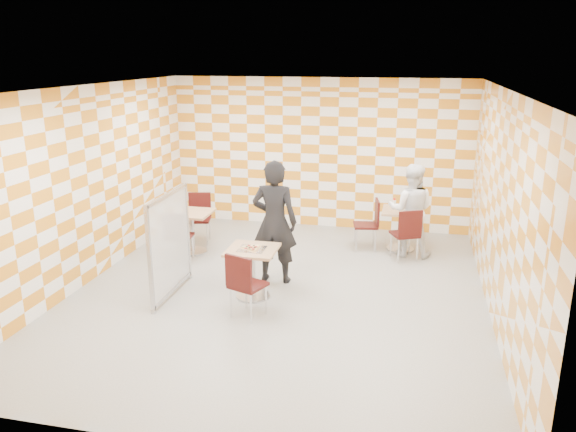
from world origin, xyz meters
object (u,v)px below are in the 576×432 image
object	(u,v)px
man_dark	(275,222)
chair_second_side	(371,220)
chair_empty_far	(199,213)
man_white	(411,210)
soda_bottle	(407,203)
sport_bottle	(394,204)
partition	(170,244)
chair_second_front	(407,231)
main_table	(253,264)
empty_table	(192,225)
chair_main_front	(244,281)
second_table	(402,223)
chair_empty_near	(178,233)

from	to	relation	value
man_dark	chair_second_side	bearing A→B (deg)	-126.53
chair_empty_far	man_white	bearing A→B (deg)	1.56
soda_bottle	sport_bottle	bearing A→B (deg)	-164.84
partition	man_dark	size ratio (longest dim) A/B	0.81
man_dark	man_white	xyz separation A→B (m)	(2.03, 1.66, -0.14)
chair_second_front	soda_bottle	distance (m)	0.75
chair_second_side	man_white	bearing A→B (deg)	-11.33
chair_empty_far	main_table	bearing A→B (deg)	-52.92
empty_table	chair_empty_far	size ratio (longest dim) A/B	0.81
chair_second_front	man_dark	size ratio (longest dim) A/B	0.48
man_white	soda_bottle	xyz separation A→B (m)	(-0.06, 0.34, 0.03)
chair_main_front	chair_second_front	size ratio (longest dim) A/B	1.00
chair_main_front	second_table	bearing A→B (deg)	59.00
main_table	soda_bottle	world-z (taller)	soda_bottle
second_table	chair_second_front	size ratio (longest dim) A/B	0.81
partition	second_table	bearing A→B (deg)	40.41
partition	soda_bottle	distance (m)	4.38
chair_second_front	chair_empty_near	distance (m)	3.89
chair_second_front	man_white	bearing A→B (deg)	83.59
second_table	partition	xyz separation A→B (m)	(-3.24, -2.76, 0.28)
second_table	chair_empty_far	distance (m)	3.75
soda_bottle	chair_second_front	bearing A→B (deg)	-87.77
partition	soda_bottle	bearing A→B (deg)	40.74
chair_empty_near	man_white	world-z (taller)	man_white
man_dark	man_white	bearing A→B (deg)	-140.56
chair_empty_far	partition	distance (m)	2.48
chair_second_front	man_dark	world-z (taller)	man_dark
man_white	partition	bearing A→B (deg)	38.77
main_table	chair_second_front	distance (m)	2.94
chair_second_front	soda_bottle	world-z (taller)	soda_bottle
chair_second_side	chair_second_front	bearing A→B (deg)	-36.05
man_white	soda_bottle	distance (m)	0.35
chair_empty_near	chair_empty_far	world-z (taller)	same
main_table	partition	bearing A→B (deg)	-171.38
man_dark	man_white	size ratio (longest dim) A/B	1.18
man_dark	second_table	bearing A→B (deg)	-134.60
main_table	man_dark	xyz separation A→B (m)	(0.17, 0.67, 0.45)
chair_second_front	chair_second_side	bearing A→B (deg)	143.95
main_table	second_table	distance (m)	3.29
chair_empty_near	empty_table	bearing A→B (deg)	88.60
second_table	partition	bearing A→B (deg)	-139.59
empty_table	main_table	bearing A→B (deg)	-45.42
partition	man_dark	distance (m)	1.61
chair_second_front	man_dark	xyz separation A→B (m)	(-1.99, -1.33, 0.42)
sport_bottle	empty_table	bearing A→B (deg)	-164.00
main_table	chair_main_front	bearing A→B (deg)	-83.39
chair_second_front	chair_empty_near	world-z (taller)	same
chair_empty_far	man_dark	size ratio (longest dim) A/B	0.48
soda_bottle	empty_table	bearing A→B (deg)	-164.05
chair_empty_near	soda_bottle	world-z (taller)	soda_bottle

